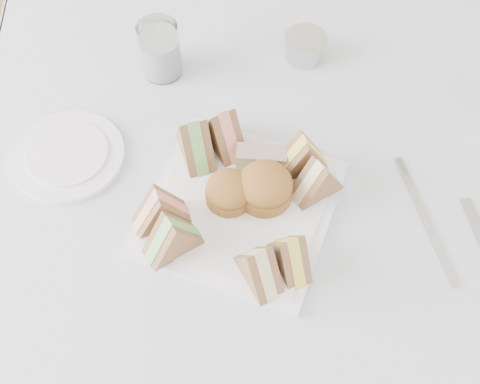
{
  "coord_description": "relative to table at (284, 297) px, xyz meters",
  "views": [
    {
      "loc": [
        -0.12,
        -0.47,
        1.52
      ],
      "look_at": [
        -0.09,
        -0.01,
        0.8
      ],
      "focal_mm": 45.0,
      "sensor_mm": 36.0,
      "label": 1
    }
  ],
  "objects": [
    {
      "name": "floor",
      "position": [
        0.0,
        0.0,
        -0.37
      ],
      "size": [
        4.0,
        4.0,
        0.0
      ],
      "primitive_type": "plane",
      "color": "#9E7751",
      "rests_on": "ground"
    },
    {
      "name": "table",
      "position": [
        0.0,
        0.0,
        0.0
      ],
      "size": [
        0.9,
        0.9,
        0.74
      ],
      "primitive_type": "cube",
      "color": "brown",
      "rests_on": "floor"
    },
    {
      "name": "tablecloth",
      "position": [
        0.0,
        0.0,
        0.37
      ],
      "size": [
        1.02,
        1.02,
        0.01
      ],
      "primitive_type": "cube",
      "color": "silver",
      "rests_on": "table"
    },
    {
      "name": "serving_plate",
      "position": [
        -0.09,
        -0.01,
        0.38
      ],
      "size": [
        0.35,
        0.35,
        0.01
      ],
      "primitive_type": "cube",
      "rotation": [
        0.0,
        0.0,
        -0.42
      ],
      "color": "white",
      "rests_on": "tablecloth"
    },
    {
      "name": "sandwich_fl_a",
      "position": [
        -0.2,
        -0.03,
        0.42
      ],
      "size": [
        0.09,
        0.06,
        0.07
      ],
      "primitive_type": null,
      "rotation": [
        0.0,
        0.0,
        0.3
      ],
      "color": "#987453",
      "rests_on": "serving_plate"
    },
    {
      "name": "sandwich_fl_b",
      "position": [
        -0.19,
        -0.07,
        0.43
      ],
      "size": [
        0.09,
        0.08,
        0.07
      ],
      "primitive_type": null,
      "rotation": [
        0.0,
        0.0,
        0.51
      ],
      "color": "#987453",
      "rests_on": "serving_plate"
    },
    {
      "name": "sandwich_fr_a",
      "position": [
        -0.03,
        -0.11,
        0.42
      ],
      "size": [
        0.06,
        0.09,
        0.07
      ],
      "primitive_type": null,
      "rotation": [
        0.0,
        0.0,
        -1.24
      ],
      "color": "#987453",
      "rests_on": "serving_plate"
    },
    {
      "name": "sandwich_fr_b",
      "position": [
        -0.07,
        -0.13,
        0.42
      ],
      "size": [
        0.07,
        0.09,
        0.07
      ],
      "primitive_type": null,
      "rotation": [
        0.0,
        0.0,
        -1.15
      ],
      "color": "#987453",
      "rests_on": "serving_plate"
    },
    {
      "name": "sandwich_bl_a",
      "position": [
        -0.15,
        0.09,
        0.43
      ],
      "size": [
        0.06,
        0.1,
        0.08
      ],
      "primitive_type": null,
      "rotation": [
        0.0,
        0.0,
        1.82
      ],
      "color": "#987453",
      "rests_on": "serving_plate"
    },
    {
      "name": "sandwich_bl_b",
      "position": [
        -0.11,
        0.1,
        0.43
      ],
      "size": [
        0.08,
        0.1,
        0.08
      ],
      "primitive_type": null,
      "rotation": [
        0.0,
        0.0,
        2.02
      ],
      "color": "#987453",
      "rests_on": "serving_plate"
    },
    {
      "name": "sandwich_br_a",
      "position": [
        0.02,
        0.01,
        0.42
      ],
      "size": [
        0.09,
        0.07,
        0.07
      ],
      "primitive_type": null,
      "rotation": [
        0.0,
        0.0,
        -2.62
      ],
      "color": "#987453",
      "rests_on": "serving_plate"
    },
    {
      "name": "sandwich_br_b",
      "position": [
        0.01,
        0.05,
        0.43
      ],
      "size": [
        0.09,
        0.06,
        0.07
      ],
      "primitive_type": null,
      "rotation": [
        0.0,
        0.0,
        -2.92
      ],
      "color": "#987453",
      "rests_on": "serving_plate"
    },
    {
      "name": "scone_left",
      "position": [
        -0.11,
        0.0,
        0.41
      ],
      "size": [
        0.09,
        0.09,
        0.05
      ],
      "primitive_type": "cylinder",
      "rotation": [
        0.0,
        0.0,
        -0.46
      ],
      "color": "brown",
      "rests_on": "serving_plate"
    },
    {
      "name": "scone_right",
      "position": [
        -0.05,
        0.0,
        0.42
      ],
      "size": [
        0.08,
        0.08,
        0.06
      ],
      "primitive_type": "cylinder",
      "rotation": [
        0.0,
        0.0,
        0.01
      ],
      "color": "brown",
      "rests_on": "serving_plate"
    },
    {
      "name": "pastry_slice",
      "position": [
        -0.05,
        0.06,
        0.41
      ],
      "size": [
        0.08,
        0.04,
        0.04
      ],
      "primitive_type": "cube",
      "rotation": [
        0.0,
        0.0,
        -0.15
      ],
      "color": "tan",
      "rests_on": "serving_plate"
    },
    {
      "name": "side_plate",
      "position": [
        -0.36,
        0.1,
        0.38
      ],
      "size": [
        0.23,
        0.23,
        0.01
      ],
      "primitive_type": "cylinder",
      "rotation": [
        0.0,
        0.0,
        -0.41
      ],
      "color": "white",
      "rests_on": "tablecloth"
    },
    {
      "name": "water_glass",
      "position": [
        -0.21,
        0.28,
        0.43
      ],
      "size": [
        0.09,
        0.09,
        0.1
      ],
      "primitive_type": "cylinder",
      "rotation": [
        0.0,
        0.0,
        -0.3
      ],
      "color": "white",
      "rests_on": "tablecloth"
    },
    {
      "name": "tea_strainer",
      "position": [
        0.04,
        0.3,
        0.4
      ],
      "size": [
        0.09,
        0.09,
        0.04
      ],
      "primitive_type": "cylinder",
      "rotation": [
        0.0,
        0.0,
        0.28
      ],
      "color": "#B2B2B2",
      "rests_on": "tablecloth"
    },
    {
      "name": "fork",
      "position": [
        0.19,
        -0.06,
        0.38
      ],
      "size": [
        0.04,
        0.19,
        0.0
      ],
      "primitive_type": "cube",
      "rotation": [
        0.0,
        0.0,
        0.16
      ],
      "color": "#B2B2B2",
      "rests_on": "tablecloth"
    }
  ]
}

